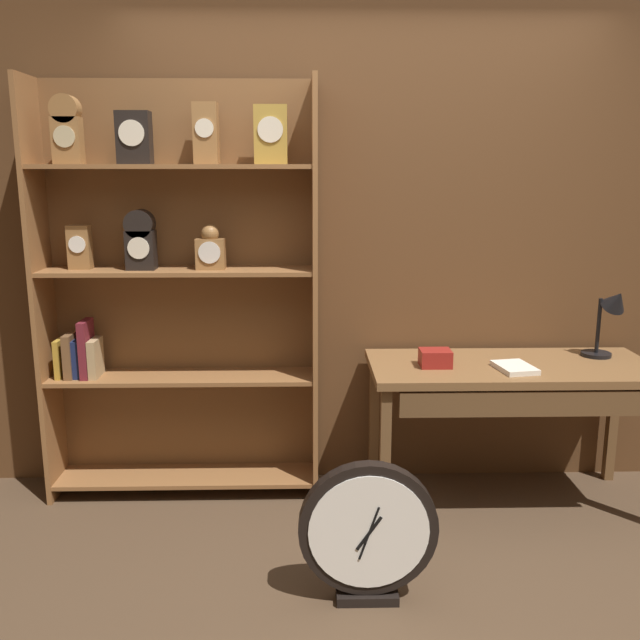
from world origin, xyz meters
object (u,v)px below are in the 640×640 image
at_px(workbench, 513,382).
at_px(desk_lamp, 611,314).
at_px(open_repair_manual, 515,368).
at_px(round_clock_large, 368,532).
at_px(toolbox_small, 435,358).
at_px(bookshelf, 172,285).

bearing_deg(workbench, desk_lamp, 13.55).
bearing_deg(desk_lamp, workbench, -166.45).
xyz_separation_m(open_repair_manual, round_clock_large, (-0.78, -0.72, -0.46)).
height_order(workbench, toolbox_small, toolbox_small).
distance_m(desk_lamp, open_repair_manual, 0.63).
xyz_separation_m(workbench, round_clock_large, (-0.80, -0.81, -0.37)).
relative_size(toolbox_small, round_clock_large, 0.26).
height_order(workbench, open_repair_manual, open_repair_manual).
distance_m(bookshelf, round_clock_large, 1.62).
relative_size(desk_lamp, toolbox_small, 2.51).
bearing_deg(desk_lamp, bookshelf, 177.44).
xyz_separation_m(desk_lamp, round_clock_large, (-1.32, -0.93, -0.68)).
bearing_deg(open_repair_manual, toolbox_small, 158.69).
bearing_deg(workbench, toolbox_small, -178.63).
bearing_deg(open_repair_manual, round_clock_large, -146.99).
relative_size(workbench, desk_lamp, 3.73).
height_order(workbench, round_clock_large, workbench).
xyz_separation_m(workbench, open_repair_manual, (-0.02, -0.09, 0.10)).
bearing_deg(desk_lamp, toolbox_small, -171.59).
bearing_deg(round_clock_large, open_repair_manual, 42.94).
relative_size(toolbox_small, open_repair_manual, 0.69).
height_order(bookshelf, open_repair_manual, bookshelf).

